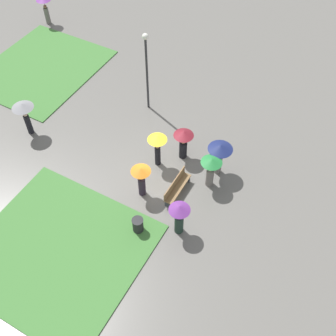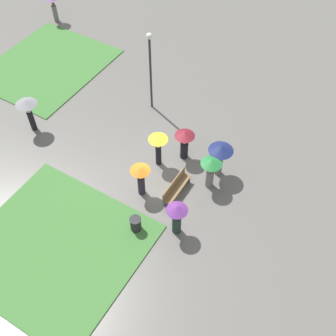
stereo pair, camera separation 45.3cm
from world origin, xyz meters
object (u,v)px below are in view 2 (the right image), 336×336
object	(u,v)px
crowd_person_green	(211,169)
lamp_post	(150,63)
crowd_person_maroon	(185,140)
lone_walker_mid_plaza	(27,107)
crowd_person_orange	(141,176)
crowd_person_navy	(220,153)
crowd_person_yellow	(158,143)
crowd_person_purple	(177,215)
trash_bin	(136,224)
park_bench	(176,187)
lone_walker_far_path	(53,4)

from	to	relation	value
crowd_person_green	lamp_post	bearing A→B (deg)	114.94
crowd_person_maroon	lone_walker_mid_plaza	bearing A→B (deg)	-106.27
crowd_person_green	lone_walker_mid_plaza	world-z (taller)	lone_walker_mid_plaza
crowd_person_orange	crowd_person_navy	bearing A→B (deg)	-166.72
lamp_post	crowd_person_navy	world-z (taller)	lamp_post
crowd_person_green	crowd_person_yellow	bearing A→B (deg)	148.05
crowd_person_yellow	lamp_post	bearing A→B (deg)	25.00
crowd_person_purple	lone_walker_mid_plaza	world-z (taller)	lone_walker_mid_plaza
crowd_person_purple	trash_bin	bearing A→B (deg)	-171.66
crowd_person_purple	crowd_person_green	bearing A→B (deg)	68.89
crowd_person_orange	crowd_person_yellow	bearing A→B (deg)	-117.56
crowd_person_navy	lone_walker_mid_plaza	bearing A→B (deg)	-137.95
trash_bin	crowd_person_yellow	bearing A→B (deg)	17.21
crowd_person_yellow	lone_walker_mid_plaza	world-z (taller)	lone_walker_mid_plaza
crowd_person_yellow	lone_walker_mid_plaza	distance (m)	7.16
crowd_person_yellow	crowd_person_green	size ratio (longest dim) A/B	1.10
crowd_person_yellow	crowd_person_purple	xyz separation A→B (m)	(-2.94, -2.75, -0.25)
park_bench	crowd_person_maroon	xyz separation A→B (m)	(2.20, 0.81, 0.74)
crowd_person_maroon	crowd_person_purple	world-z (taller)	crowd_person_purple
crowd_person_purple	crowd_person_navy	bearing A→B (deg)	68.78
trash_bin	crowd_person_maroon	world-z (taller)	crowd_person_maroon
trash_bin	park_bench	bearing A→B (deg)	-10.89
crowd_person_maroon	crowd_person_orange	size ratio (longest dim) A/B	0.97
park_bench	crowd_person_purple	size ratio (longest dim) A/B	1.04
lamp_post	lone_walker_mid_plaza	bearing A→B (deg)	136.89
crowd_person_maroon	crowd_person_green	world-z (taller)	crowd_person_green
lone_walker_far_path	crowd_person_green	bearing A→B (deg)	-40.48
crowd_person_navy	crowd_person_green	xyz separation A→B (m)	(-0.90, 0.02, -0.22)
crowd_person_maroon	crowd_person_orange	world-z (taller)	crowd_person_orange
lamp_post	crowd_person_maroon	bearing A→B (deg)	-124.54
crowd_person_yellow	lone_walker_mid_plaza	xyz separation A→B (m)	(-1.38, 7.02, 0.05)
crowd_person_maroon	crowd_person_navy	bearing A→B (deg)	54.72
lamp_post	crowd_person_maroon	size ratio (longest dim) A/B	2.64
crowd_person_navy	crowd_person_green	size ratio (longest dim) A/B	1.05
crowd_person_orange	lamp_post	bearing A→B (deg)	-97.82
lamp_post	crowd_person_purple	size ratio (longest dim) A/B	2.50
crowd_person_green	lone_walker_far_path	distance (m)	17.50
lamp_post	lone_walker_far_path	distance (m)	11.39
crowd_person_navy	crowd_person_purple	distance (m)	3.91
crowd_person_orange	lone_walker_far_path	bearing A→B (deg)	-71.01
crowd_person_yellow	lone_walker_far_path	distance (m)	15.04
crowd_person_yellow	crowd_person_navy	xyz separation A→B (m)	(0.96, -2.83, -0.04)
lone_walker_far_path	park_bench	bearing A→B (deg)	-45.84
park_bench	lamp_post	size ratio (longest dim) A/B	0.42
crowd_person_maroon	crowd_person_green	distance (m)	2.16
lamp_post	crowd_person_purple	distance (m)	8.44
lamp_post	park_bench	bearing A→B (deg)	-137.14
crowd_person_navy	crowd_person_orange	world-z (taller)	crowd_person_navy
park_bench	crowd_person_green	bearing A→B (deg)	-42.51
crowd_person_maroon	trash_bin	bearing A→B (deg)	-29.68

